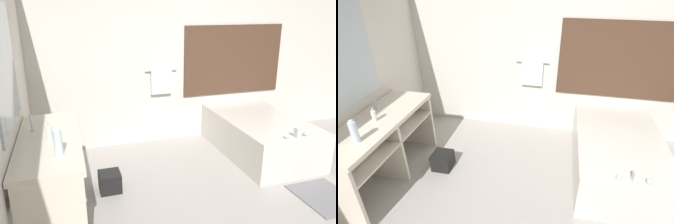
% 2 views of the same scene
% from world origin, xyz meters
% --- Properties ---
extents(wall_back_with_blinds, '(7.40, 0.13, 2.70)m').
position_xyz_m(wall_back_with_blinds, '(0.03, 2.23, 1.34)').
color(wall_back_with_blinds, silver).
rests_on(wall_back_with_blinds, ground_plane).
extents(vanity_counter, '(0.58, 1.58, 0.86)m').
position_xyz_m(vanity_counter, '(-1.89, 0.61, 0.63)').
color(vanity_counter, beige).
rests_on(vanity_counter, ground_plane).
extents(sink_faucet, '(0.09, 0.04, 0.18)m').
position_xyz_m(sink_faucet, '(-2.06, 0.82, 0.95)').
color(sink_faucet, silver).
rests_on(sink_faucet, vanity_counter).
extents(bathtub, '(1.04, 1.77, 0.66)m').
position_xyz_m(bathtub, '(0.93, 1.31, 0.30)').
color(bathtub, silver).
rests_on(bathtub, ground_plane).
extents(water_bottle_1, '(0.07, 0.07, 0.25)m').
position_xyz_m(water_bottle_1, '(-1.80, 0.16, 0.98)').
color(water_bottle_1, silver).
rests_on(water_bottle_1, vanity_counter).
extents(soap_dispenser, '(0.05, 0.05, 0.16)m').
position_xyz_m(soap_dispenser, '(-1.89, 0.56, 0.93)').
color(soap_dispenser, white).
rests_on(soap_dispenser, vanity_counter).
extents(waste_bin, '(0.25, 0.25, 0.23)m').
position_xyz_m(waste_bin, '(-1.31, 0.90, 0.11)').
color(waste_bin, black).
rests_on(waste_bin, ground_plane).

